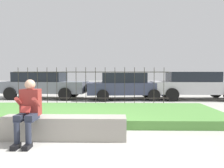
% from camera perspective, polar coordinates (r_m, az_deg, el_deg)
% --- Properties ---
extents(ground_plane, '(60.00, 60.00, 0.00)m').
position_cam_1_polar(ground_plane, '(4.95, -12.06, -13.81)').
color(ground_plane, '#B2AFA8').
extents(stone_bench, '(2.65, 0.48, 0.49)m').
position_cam_1_polar(stone_bench, '(4.90, -12.34, -11.36)').
color(stone_bench, gray).
rests_on(stone_bench, ground_plane).
extents(person_seated_reader, '(0.42, 0.73, 1.29)m').
position_cam_1_polar(person_seated_reader, '(4.74, -20.95, -5.91)').
color(person_seated_reader, black).
rests_on(person_seated_reader, ground_plane).
extents(grass_berm, '(8.61, 3.12, 0.23)m').
position_cam_1_polar(grass_berm, '(7.08, -7.84, -7.61)').
color(grass_berm, '#569342').
rests_on(grass_berm, ground_plane).
extents(iron_fence, '(6.61, 0.03, 1.63)m').
position_cam_1_polar(iron_fence, '(9.31, -5.60, -0.48)').
color(iron_fence, '#332D28').
rests_on(iron_fence, ground_plane).
extents(car_parked_center, '(4.16, 2.23, 1.40)m').
position_cam_1_polar(car_parked_center, '(11.46, 3.55, -0.33)').
color(car_parked_center, '#383D56').
rests_on(car_parked_center, ground_plane).
extents(car_parked_right, '(4.55, 2.07, 1.44)m').
position_cam_1_polar(car_parked_right, '(12.17, 20.77, -0.16)').
color(car_parked_right, '#B7B7BC').
rests_on(car_parked_right, ground_plane).
extents(car_parked_left, '(4.74, 2.10, 1.43)m').
position_cam_1_polar(car_parked_left, '(12.38, -17.61, -0.08)').
color(car_parked_left, slate).
rests_on(car_parked_left, ground_plane).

